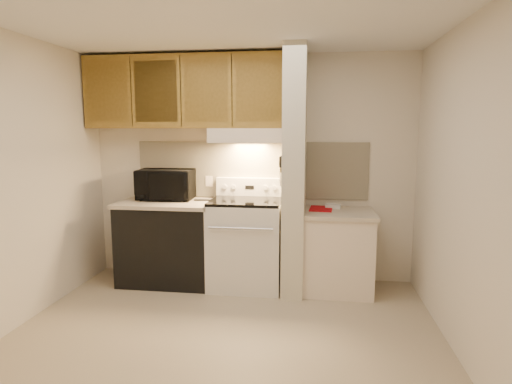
# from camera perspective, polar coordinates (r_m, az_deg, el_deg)

# --- Properties ---
(floor) EXTENTS (3.60, 3.60, 0.00)m
(floor) POSITION_cam_1_polar(r_m,az_deg,el_deg) (3.74, -4.22, -18.53)
(floor) COLOR tan
(floor) RESTS_ON ground
(ceiling) EXTENTS (3.60, 3.60, 0.00)m
(ceiling) POSITION_cam_1_polar(r_m,az_deg,el_deg) (3.43, -4.71, 21.95)
(ceiling) COLOR white
(ceiling) RESTS_ON wall_back
(wall_back) EXTENTS (3.60, 2.50, 0.02)m
(wall_back) POSITION_cam_1_polar(r_m,az_deg,el_deg) (4.83, -0.70, 3.15)
(wall_back) COLOR beige
(wall_back) RESTS_ON floor
(wall_left) EXTENTS (0.02, 3.00, 2.50)m
(wall_left) POSITION_cam_1_polar(r_m,az_deg,el_deg) (4.14, -29.62, 1.14)
(wall_left) COLOR beige
(wall_left) RESTS_ON floor
(wall_right) EXTENTS (0.02, 3.00, 2.50)m
(wall_right) POSITION_cam_1_polar(r_m,az_deg,el_deg) (3.47, 26.04, 0.17)
(wall_right) COLOR beige
(wall_right) RESTS_ON floor
(backsplash) EXTENTS (2.60, 0.02, 0.63)m
(backsplash) POSITION_cam_1_polar(r_m,az_deg,el_deg) (4.82, -0.72, 2.96)
(backsplash) COLOR #FBEDC7
(backsplash) RESTS_ON wall_back
(range_body) EXTENTS (0.76, 0.65, 0.92)m
(range_body) POSITION_cam_1_polar(r_m,az_deg,el_deg) (4.64, -1.31, -7.01)
(range_body) COLOR silver
(range_body) RESTS_ON floor
(oven_window) EXTENTS (0.50, 0.01, 0.30)m
(oven_window) POSITION_cam_1_polar(r_m,az_deg,el_deg) (4.33, -1.98, -7.60)
(oven_window) COLOR black
(oven_window) RESTS_ON range_body
(oven_handle) EXTENTS (0.65, 0.02, 0.02)m
(oven_handle) POSITION_cam_1_polar(r_m,az_deg,el_deg) (4.24, -2.08, -4.89)
(oven_handle) COLOR silver
(oven_handle) RESTS_ON range_body
(cooktop) EXTENTS (0.74, 0.64, 0.03)m
(cooktop) POSITION_cam_1_polar(r_m,az_deg,el_deg) (4.54, -1.33, -1.22)
(cooktop) COLOR black
(cooktop) RESTS_ON range_body
(range_backguard) EXTENTS (0.76, 0.08, 0.20)m
(range_backguard) POSITION_cam_1_polar(r_m,az_deg,el_deg) (4.80, -0.80, 0.71)
(range_backguard) COLOR silver
(range_backguard) RESTS_ON range_body
(range_display) EXTENTS (0.10, 0.01, 0.04)m
(range_display) POSITION_cam_1_polar(r_m,az_deg,el_deg) (4.76, -0.87, 0.64)
(range_display) COLOR black
(range_display) RESTS_ON range_backguard
(range_knob_left_outer) EXTENTS (0.05, 0.02, 0.05)m
(range_knob_left_outer) POSITION_cam_1_polar(r_m,az_deg,el_deg) (4.80, -4.18, 0.69)
(range_knob_left_outer) COLOR silver
(range_knob_left_outer) RESTS_ON range_backguard
(range_knob_left_inner) EXTENTS (0.05, 0.02, 0.05)m
(range_knob_left_inner) POSITION_cam_1_polar(r_m,az_deg,el_deg) (4.78, -3.01, 0.67)
(range_knob_left_inner) COLOR silver
(range_knob_left_inner) RESTS_ON range_backguard
(range_knob_right_inner) EXTENTS (0.05, 0.02, 0.05)m
(range_knob_right_inner) POSITION_cam_1_polar(r_m,az_deg,el_deg) (4.73, 1.28, 0.59)
(range_knob_right_inner) COLOR silver
(range_knob_right_inner) RESTS_ON range_backguard
(range_knob_right_outer) EXTENTS (0.05, 0.02, 0.05)m
(range_knob_right_outer) POSITION_cam_1_polar(r_m,az_deg,el_deg) (4.72, 2.48, 0.57)
(range_knob_right_outer) COLOR silver
(range_knob_right_outer) RESTS_ON range_backguard
(dishwasher_front) EXTENTS (1.00, 0.63, 0.87)m
(dishwasher_front) POSITION_cam_1_polar(r_m,az_deg,el_deg) (4.87, -11.64, -6.74)
(dishwasher_front) COLOR black
(dishwasher_front) RESTS_ON floor
(left_countertop) EXTENTS (1.04, 0.67, 0.04)m
(left_countertop) POSITION_cam_1_polar(r_m,az_deg,el_deg) (4.77, -11.81, -1.46)
(left_countertop) COLOR beige
(left_countertop) RESTS_ON dishwasher_front
(spoon_rest) EXTENTS (0.24, 0.10, 0.02)m
(spoon_rest) POSITION_cam_1_polar(r_m,az_deg,el_deg) (4.75, -6.85, -1.05)
(spoon_rest) COLOR black
(spoon_rest) RESTS_ON left_countertop
(teal_jar) EXTENTS (0.10, 0.10, 0.09)m
(teal_jar) POSITION_cam_1_polar(r_m,az_deg,el_deg) (4.95, -10.44, -0.28)
(teal_jar) COLOR #1B5A50
(teal_jar) RESTS_ON left_countertop
(outlet) EXTENTS (0.08, 0.01, 0.12)m
(outlet) POSITION_cam_1_polar(r_m,az_deg,el_deg) (4.92, -6.28, 1.44)
(outlet) COLOR beige
(outlet) RESTS_ON backsplash
(microwave) EXTENTS (0.63, 0.44, 0.34)m
(microwave) POSITION_cam_1_polar(r_m,az_deg,el_deg) (4.89, -11.88, 1.00)
(microwave) COLOR black
(microwave) RESTS_ON left_countertop
(partition_pillar) EXTENTS (0.22, 0.70, 2.50)m
(partition_pillar) POSITION_cam_1_polar(r_m,az_deg,el_deg) (4.44, 5.17, 2.64)
(partition_pillar) COLOR beige
(partition_pillar) RESTS_ON floor
(pillar_trim) EXTENTS (0.01, 0.70, 0.04)m
(pillar_trim) POSITION_cam_1_polar(r_m,az_deg,el_deg) (4.44, 3.68, 3.31)
(pillar_trim) COLOR olive
(pillar_trim) RESTS_ON partition_pillar
(knife_strip) EXTENTS (0.02, 0.42, 0.04)m
(knife_strip) POSITION_cam_1_polar(r_m,az_deg,el_deg) (4.39, 3.56, 3.51)
(knife_strip) COLOR black
(knife_strip) RESTS_ON partition_pillar
(knife_blade_a) EXTENTS (0.01, 0.03, 0.16)m
(knife_blade_a) POSITION_cam_1_polar(r_m,az_deg,el_deg) (4.25, 3.23, 1.99)
(knife_blade_a) COLOR silver
(knife_blade_a) RESTS_ON knife_strip
(knife_handle_a) EXTENTS (0.02, 0.02, 0.10)m
(knife_handle_a) POSITION_cam_1_polar(r_m,az_deg,el_deg) (4.22, 3.23, 4.00)
(knife_handle_a) COLOR black
(knife_handle_a) RESTS_ON knife_strip
(knife_blade_b) EXTENTS (0.01, 0.04, 0.18)m
(knife_blade_b) POSITION_cam_1_polar(r_m,az_deg,el_deg) (4.33, 3.32, 1.99)
(knife_blade_b) COLOR silver
(knife_blade_b) RESTS_ON knife_strip
(knife_handle_b) EXTENTS (0.02, 0.02, 0.10)m
(knife_handle_b) POSITION_cam_1_polar(r_m,az_deg,el_deg) (4.30, 3.32, 4.08)
(knife_handle_b) COLOR black
(knife_handle_b) RESTS_ON knife_strip
(knife_blade_c) EXTENTS (0.01, 0.04, 0.20)m
(knife_blade_c) POSITION_cam_1_polar(r_m,az_deg,el_deg) (4.41, 3.39, 1.96)
(knife_blade_c) COLOR silver
(knife_blade_c) RESTS_ON knife_strip
(knife_handle_c) EXTENTS (0.02, 0.02, 0.10)m
(knife_handle_c) POSITION_cam_1_polar(r_m,az_deg,el_deg) (4.38, 3.40, 4.16)
(knife_handle_c) COLOR black
(knife_handle_c) RESTS_ON knife_strip
(knife_blade_d) EXTENTS (0.01, 0.04, 0.16)m
(knife_blade_d) POSITION_cam_1_polar(r_m,az_deg,el_deg) (4.47, 3.46, 2.32)
(knife_blade_d) COLOR silver
(knife_blade_d) RESTS_ON knife_strip
(knife_handle_d) EXTENTS (0.02, 0.02, 0.10)m
(knife_handle_d) POSITION_cam_1_polar(r_m,az_deg,el_deg) (4.47, 3.49, 4.24)
(knife_handle_d) COLOR black
(knife_handle_d) RESTS_ON knife_strip
(knife_blade_e) EXTENTS (0.01, 0.04, 0.18)m
(knife_blade_e) POSITION_cam_1_polar(r_m,az_deg,el_deg) (4.55, 3.54, 2.30)
(knife_blade_e) COLOR silver
(knife_blade_e) RESTS_ON knife_strip
(knife_handle_e) EXTENTS (0.02, 0.02, 0.10)m
(knife_handle_e) POSITION_cam_1_polar(r_m,az_deg,el_deg) (4.55, 3.57, 4.32)
(knife_handle_e) COLOR black
(knife_handle_e) RESTS_ON knife_strip
(oven_mitt) EXTENTS (0.03, 0.09, 0.22)m
(oven_mitt) POSITION_cam_1_polar(r_m,az_deg,el_deg) (4.62, 3.62, 2.55)
(oven_mitt) COLOR gray
(oven_mitt) RESTS_ON partition_pillar
(right_cab_base) EXTENTS (0.70, 0.60, 0.81)m
(right_cab_base) POSITION_cam_1_polar(r_m,az_deg,el_deg) (4.60, 10.81, -8.00)
(right_cab_base) COLOR beige
(right_cab_base) RESTS_ON floor
(right_countertop) EXTENTS (0.74, 0.64, 0.04)m
(right_countertop) POSITION_cam_1_polar(r_m,az_deg,el_deg) (4.50, 10.96, -2.80)
(right_countertop) COLOR beige
(right_countertop) RESTS_ON right_cab_base
(red_folder) EXTENTS (0.25, 0.33, 0.01)m
(red_folder) POSITION_cam_1_polar(r_m,az_deg,el_deg) (4.59, 8.66, -2.21)
(red_folder) COLOR #AE090F
(red_folder) RESTS_ON right_countertop
(white_box) EXTENTS (0.17, 0.13, 0.04)m
(white_box) POSITION_cam_1_polar(r_m,az_deg,el_deg) (4.67, 10.24, -1.87)
(white_box) COLOR white
(white_box) RESTS_ON right_countertop
(range_hood) EXTENTS (0.78, 0.44, 0.15)m
(range_hood) POSITION_cam_1_polar(r_m,az_deg,el_deg) (4.60, -1.11, 7.56)
(range_hood) COLOR beige
(range_hood) RESTS_ON upper_cabinets
(hood_lip) EXTENTS (0.78, 0.04, 0.06)m
(hood_lip) POSITION_cam_1_polar(r_m,az_deg,el_deg) (4.39, -1.54, 6.92)
(hood_lip) COLOR beige
(hood_lip) RESTS_ON range_hood
(upper_cabinets) EXTENTS (2.18, 0.33, 0.77)m
(upper_cabinets) POSITION_cam_1_polar(r_m,az_deg,el_deg) (4.81, -9.41, 12.97)
(upper_cabinets) COLOR olive
(upper_cabinets) RESTS_ON wall_back
(cab_door_a) EXTENTS (0.46, 0.01, 0.63)m
(cab_door_a) POSITION_cam_1_polar(r_m,az_deg,el_deg) (4.96, -19.24, 12.48)
(cab_door_a) COLOR olive
(cab_door_a) RESTS_ON upper_cabinets
(cab_gap_a) EXTENTS (0.01, 0.01, 0.73)m
(cab_gap_a) POSITION_cam_1_polar(r_m,az_deg,el_deg) (4.85, -16.31, 12.71)
(cab_gap_a) COLOR black
(cab_gap_a) RESTS_ON upper_cabinets
(cab_door_b) EXTENTS (0.46, 0.01, 0.63)m
(cab_door_b) POSITION_cam_1_polar(r_m,az_deg,el_deg) (4.75, -13.22, 12.93)
(cab_door_b) COLOR olive
(cab_door_b) RESTS_ON upper_cabinets
(cab_gap_b) EXTENTS (0.01, 0.01, 0.73)m
(cab_gap_b) POSITION_cam_1_polar(r_m,az_deg,el_deg) (4.66, -10.00, 13.11)
(cab_gap_b) COLOR black
(cab_gap_b) RESTS_ON upper_cabinets
(cab_door_c) EXTENTS (0.46, 0.01, 0.63)m
(cab_door_c) POSITION_cam_1_polar(r_m,az_deg,el_deg) (4.58, -6.66, 13.26)
(cab_door_c) COLOR olive
(cab_door_c) RESTS_ON upper_cabinets
(cab_gap_c) EXTENTS (0.01, 0.01, 0.73)m
(cab_gap_c) POSITION_cam_1_polar(r_m,az_deg,el_deg) (4.52, -3.23, 13.36)
(cab_gap_c) COLOR black
(cab_gap_c) RESTS_ON upper_cabinets
(cab_door_d) EXTENTS (0.46, 0.01, 0.63)m
(cab_door_d) POSITION_cam_1_polar(r_m,az_deg,el_deg) (4.48, 0.29, 13.42)
(cab_door_d) COLOR olive
(cab_door_d) RESTS_ON upper_cabinets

